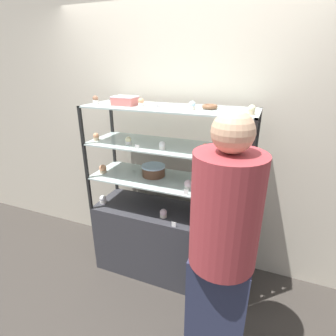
% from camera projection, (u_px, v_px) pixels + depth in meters
% --- Properties ---
extents(ground_plane, '(20.00, 20.00, 0.00)m').
position_uv_depth(ground_plane, '(168.00, 270.00, 2.70)').
color(ground_plane, '#38332D').
extents(back_wall, '(8.00, 0.05, 2.60)m').
position_uv_depth(back_wall, '(183.00, 139.00, 2.55)').
color(back_wall, beige).
rests_on(back_wall, ground_plane).
extents(display_base, '(1.41, 0.48, 0.70)m').
position_uv_depth(display_base, '(168.00, 242.00, 2.57)').
color(display_base, '#333338').
rests_on(display_base, ground_plane).
extents(display_riser_lower, '(1.41, 0.48, 0.32)m').
position_uv_depth(display_riser_lower, '(168.00, 182.00, 2.33)').
color(display_riser_lower, black).
rests_on(display_riser_lower, display_base).
extents(display_riser_middle, '(1.41, 0.48, 0.32)m').
position_uv_depth(display_riser_middle, '(168.00, 147.00, 2.21)').
color(display_riser_middle, black).
rests_on(display_riser_middle, display_riser_lower).
extents(display_riser_upper, '(1.41, 0.48, 0.32)m').
position_uv_depth(display_riser_upper, '(168.00, 109.00, 2.09)').
color(display_riser_upper, black).
rests_on(display_riser_upper, display_riser_middle).
extents(layer_cake_centerpiece, '(0.22, 0.22, 0.10)m').
position_uv_depth(layer_cake_centerpiece, '(153.00, 170.00, 2.39)').
color(layer_cake_centerpiece, brown).
rests_on(layer_cake_centerpiece, display_riser_lower).
extents(sheet_cake_frosted, '(0.20, 0.15, 0.07)m').
position_uv_depth(sheet_cake_frosted, '(125.00, 101.00, 2.17)').
color(sheet_cake_frosted, '#C66660').
rests_on(sheet_cake_frosted, display_riser_upper).
extents(cupcake_0, '(0.06, 0.06, 0.08)m').
position_uv_depth(cupcake_0, '(103.00, 199.00, 2.57)').
color(cupcake_0, white).
rests_on(cupcake_0, display_base).
extents(cupcake_1, '(0.06, 0.06, 0.08)m').
position_uv_depth(cupcake_1, '(163.00, 213.00, 2.33)').
color(cupcake_1, beige).
rests_on(cupcake_1, display_base).
extents(cupcake_2, '(0.06, 0.06, 0.08)m').
position_uv_depth(cupcake_2, '(238.00, 227.00, 2.13)').
color(cupcake_2, white).
rests_on(cupcake_2, display_base).
extents(price_tag_0, '(0.04, 0.00, 0.04)m').
position_uv_depth(price_tag_0, '(174.00, 224.00, 2.19)').
color(price_tag_0, white).
rests_on(price_tag_0, display_base).
extents(cupcake_3, '(0.07, 0.07, 0.08)m').
position_uv_depth(cupcake_3, '(103.00, 169.00, 2.46)').
color(cupcake_3, '#CCB28C').
rests_on(cupcake_3, display_riser_lower).
extents(cupcake_4, '(0.07, 0.07, 0.08)m').
position_uv_depth(cupcake_4, '(188.00, 185.00, 2.14)').
color(cupcake_4, white).
rests_on(cupcake_4, display_riser_lower).
extents(cupcake_5, '(0.07, 0.07, 0.08)m').
position_uv_depth(cupcake_5, '(243.00, 191.00, 2.03)').
color(cupcake_5, '#CCB28C').
rests_on(cupcake_5, display_riser_lower).
extents(price_tag_1, '(0.04, 0.00, 0.04)m').
position_uv_depth(price_tag_1, '(186.00, 192.00, 2.04)').
color(price_tag_1, white).
rests_on(price_tag_1, display_riser_lower).
extents(cupcake_6, '(0.05, 0.05, 0.07)m').
position_uv_depth(cupcake_6, '(96.00, 137.00, 2.33)').
color(cupcake_6, '#CCB28C').
rests_on(cupcake_6, display_riser_middle).
extents(cupcake_7, '(0.05, 0.05, 0.07)m').
position_uv_depth(cupcake_7, '(128.00, 141.00, 2.21)').
color(cupcake_7, white).
rests_on(cupcake_7, display_riser_middle).
extents(cupcake_8, '(0.05, 0.05, 0.07)m').
position_uv_depth(cupcake_8, '(163.00, 146.00, 2.08)').
color(cupcake_8, white).
rests_on(cupcake_8, display_riser_middle).
extents(cupcake_9, '(0.05, 0.05, 0.07)m').
position_uv_depth(cupcake_9, '(205.00, 148.00, 2.03)').
color(cupcake_9, white).
rests_on(cupcake_9, display_riser_middle).
extents(cupcake_10, '(0.05, 0.05, 0.07)m').
position_uv_depth(cupcake_10, '(245.00, 154.00, 1.88)').
color(cupcake_10, beige).
rests_on(cupcake_10, display_riser_middle).
extents(price_tag_2, '(0.04, 0.00, 0.04)m').
position_uv_depth(price_tag_2, '(137.00, 148.00, 2.07)').
color(price_tag_2, white).
rests_on(price_tag_2, display_riser_middle).
extents(cupcake_11, '(0.05, 0.05, 0.07)m').
position_uv_depth(cupcake_11, '(95.00, 100.00, 2.25)').
color(cupcake_11, white).
rests_on(cupcake_11, display_riser_upper).
extents(cupcake_12, '(0.05, 0.05, 0.07)m').
position_uv_depth(cupcake_12, '(141.00, 102.00, 2.10)').
color(cupcake_12, white).
rests_on(cupcake_12, display_riser_upper).
extents(cupcake_13, '(0.05, 0.05, 0.07)m').
position_uv_depth(cupcake_13, '(192.00, 106.00, 1.93)').
color(cupcake_13, beige).
rests_on(cupcake_13, display_riser_upper).
extents(cupcake_14, '(0.05, 0.05, 0.07)m').
position_uv_depth(cupcake_14, '(252.00, 110.00, 1.75)').
color(cupcake_14, '#CCB28C').
rests_on(cupcake_14, display_riser_upper).
extents(price_tag_3, '(0.04, 0.00, 0.04)m').
position_uv_depth(price_tag_3, '(158.00, 108.00, 1.88)').
color(price_tag_3, white).
rests_on(price_tag_3, display_riser_upper).
extents(donut_glazed, '(0.12, 0.12, 0.03)m').
position_uv_depth(donut_glazed, '(210.00, 107.00, 1.98)').
color(donut_glazed, brown).
rests_on(donut_glazed, display_riser_upper).
extents(customer_figure, '(0.41, 0.41, 1.76)m').
position_uv_depth(customer_figure, '(222.00, 244.00, 1.61)').
color(customer_figure, '#282D47').
rests_on(customer_figure, ground_plane).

